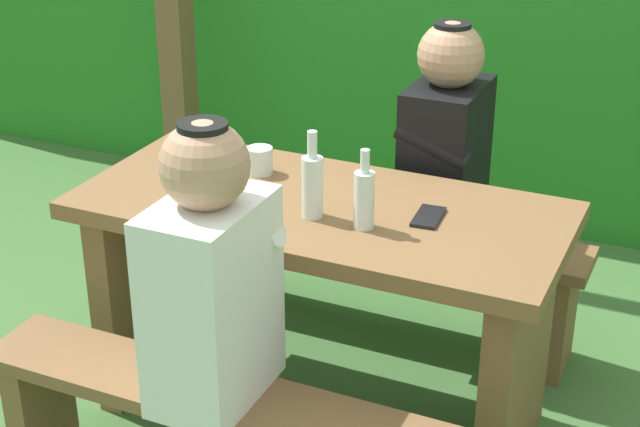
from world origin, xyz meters
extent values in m
plane|color=#416C36|center=(0.00, 0.00, 0.00)|extent=(12.00, 12.00, 0.00)
cube|color=#247A22|center=(0.00, 2.02, 0.80)|extent=(6.40, 0.87, 1.61)
cube|color=brown|center=(0.00, 0.00, 0.70)|extent=(1.40, 0.64, 0.05)
cube|color=brown|center=(-0.60, 0.00, 0.34)|extent=(0.08, 0.54, 0.68)
cube|color=brown|center=(0.60, 0.00, 0.34)|extent=(0.08, 0.54, 0.68)
cube|color=brown|center=(0.00, -0.55, 0.40)|extent=(1.40, 0.24, 0.04)
cube|color=brown|center=(-0.62, -0.55, 0.19)|extent=(0.07, 0.22, 0.38)
cube|color=brown|center=(0.00, 0.55, 0.40)|extent=(1.40, 0.24, 0.04)
cube|color=brown|center=(-0.62, 0.55, 0.19)|extent=(0.07, 0.22, 0.38)
cube|color=brown|center=(0.62, 0.55, 0.19)|extent=(0.07, 0.22, 0.38)
cube|color=white|center=(-0.04, -0.55, 0.68)|extent=(0.22, 0.34, 0.52)
sphere|color=tan|center=(-0.04, -0.55, 1.04)|extent=(0.21, 0.21, 0.21)
cylinder|color=black|center=(-0.04, -0.55, 1.13)|extent=(0.12, 0.12, 0.02)
cylinder|color=white|center=(-0.04, -0.41, 0.79)|extent=(0.25, 0.07, 0.15)
cube|color=black|center=(0.20, 0.55, 0.68)|extent=(0.22, 0.34, 0.52)
sphere|color=tan|center=(0.20, 0.55, 1.04)|extent=(0.21, 0.21, 0.21)
cylinder|color=black|center=(0.20, 0.55, 1.13)|extent=(0.12, 0.12, 0.02)
cylinder|color=black|center=(0.20, 0.41, 0.79)|extent=(0.25, 0.07, 0.15)
cylinder|color=silver|center=(-0.26, 0.12, 0.77)|extent=(0.08, 0.08, 0.08)
cylinder|color=silver|center=(0.02, -0.09, 0.81)|extent=(0.06, 0.06, 0.17)
cylinder|color=silver|center=(0.02, -0.09, 0.94)|extent=(0.03, 0.03, 0.08)
cylinder|color=silver|center=(0.17, -0.10, 0.81)|extent=(0.06, 0.06, 0.16)
cylinder|color=silver|center=(0.17, -0.10, 0.92)|extent=(0.03, 0.03, 0.06)
cube|color=black|center=(0.31, 0.03, 0.73)|extent=(0.08, 0.14, 0.01)
camera|label=1|loc=(1.04, -2.30, 1.86)|focal=54.79mm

